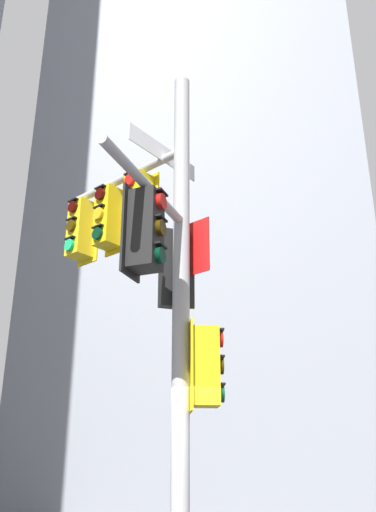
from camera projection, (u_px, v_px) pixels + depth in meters
building_mid_block at (204, 214)px, 31.49m from camera, size 14.65×14.65×30.57m
signal_pole_assembly at (151, 265)px, 7.94m from camera, size 2.65×3.82×7.23m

